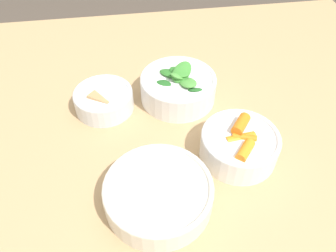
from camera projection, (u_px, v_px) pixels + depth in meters
The scene contains 5 objects.
dining_table at pixel (167, 148), 0.79m from camera, with size 1.36×1.06×0.73m.
bowl_carrots at pixel (239, 144), 0.64m from camera, with size 0.15×0.15×0.08m.
bowl_greens at pixel (178, 86), 0.77m from camera, with size 0.18×0.18×0.10m.
bowl_beans_hotdog at pixel (158, 194), 0.57m from camera, with size 0.19×0.19×0.05m.
bowl_cookies at pixel (104, 99), 0.75m from camera, with size 0.13×0.13×0.05m.
Camera 1 is at (0.08, 0.51, 1.25)m, focal length 35.00 mm.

